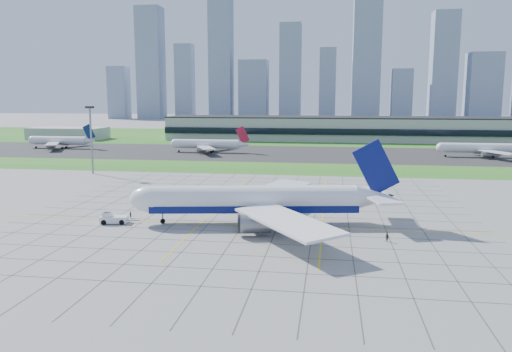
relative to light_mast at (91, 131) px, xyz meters
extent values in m
plane|color=gray|center=(70.00, -65.00, -16.18)|extent=(1400.00, 1400.00, 0.00)
cube|color=#216C1F|center=(70.00, 25.00, -16.16)|extent=(700.00, 35.00, 0.04)
cube|color=#383838|center=(70.00, 80.00, -16.15)|extent=(700.00, 75.00, 0.04)
cube|color=#216C1F|center=(70.00, 190.00, -16.16)|extent=(700.00, 145.00, 0.04)
cube|color=#474744|center=(22.00, -55.00, -16.17)|extent=(0.18, 130.00, 0.02)
cube|color=#474744|center=(30.00, -55.00, -16.17)|extent=(0.18, 130.00, 0.02)
cube|color=#474744|center=(38.00, -55.00, -16.17)|extent=(0.18, 130.00, 0.02)
cube|color=#474744|center=(46.00, -55.00, -16.17)|extent=(0.18, 130.00, 0.02)
cube|color=#474744|center=(54.00, -55.00, -16.17)|extent=(0.18, 130.00, 0.02)
cube|color=#474744|center=(62.00, -55.00, -16.17)|extent=(0.18, 130.00, 0.02)
cube|color=#474744|center=(70.00, -55.00, -16.17)|extent=(0.18, 130.00, 0.02)
cube|color=#474744|center=(78.00, -55.00, -16.17)|extent=(0.18, 130.00, 0.02)
cube|color=#474744|center=(86.00, -55.00, -16.17)|extent=(0.18, 130.00, 0.02)
cube|color=#474744|center=(94.00, -55.00, -16.17)|extent=(0.18, 130.00, 0.02)
cube|color=#474744|center=(102.00, -55.00, -16.17)|extent=(0.18, 130.00, 0.02)
cube|color=#474744|center=(110.00, -55.00, -16.17)|extent=(0.18, 130.00, 0.02)
cube|color=#474744|center=(118.00, -55.00, -16.17)|extent=(0.18, 130.00, 0.02)
cube|color=#474744|center=(70.00, -105.00, -16.17)|extent=(110.00, 0.18, 0.02)
cube|color=#474744|center=(70.00, -97.00, -16.17)|extent=(110.00, 0.18, 0.02)
cube|color=#474744|center=(70.00, -89.00, -16.17)|extent=(110.00, 0.18, 0.02)
cube|color=#474744|center=(70.00, -81.00, -16.17)|extent=(110.00, 0.18, 0.02)
cube|color=#474744|center=(70.00, -73.00, -16.17)|extent=(110.00, 0.18, 0.02)
cube|color=#474744|center=(70.00, -65.00, -16.17)|extent=(110.00, 0.18, 0.02)
cube|color=#474744|center=(70.00, -57.00, -16.17)|extent=(110.00, 0.18, 0.02)
cube|color=#474744|center=(70.00, -49.00, -16.17)|extent=(110.00, 0.18, 0.02)
cube|color=#474744|center=(70.00, -41.00, -16.17)|extent=(110.00, 0.18, 0.02)
cube|color=#474744|center=(70.00, -33.00, -16.17)|extent=(110.00, 0.18, 0.02)
cube|color=#474744|center=(70.00, -25.00, -16.17)|extent=(110.00, 0.18, 0.02)
cube|color=#474744|center=(70.00, -17.00, -16.17)|extent=(110.00, 0.18, 0.02)
cube|color=#474744|center=(70.00, -9.00, -16.17)|extent=(110.00, 0.18, 0.02)
cube|color=#474744|center=(70.00, -1.00, -16.17)|extent=(110.00, 0.18, 0.02)
cube|color=yellow|center=(70.00, -67.00, -16.16)|extent=(120.00, 0.25, 0.03)
cube|color=yellow|center=(60.00, -45.00, -16.16)|extent=(0.25, 100.00, 0.03)
cube|color=yellow|center=(88.00, -45.00, -16.16)|extent=(0.25, 100.00, 0.03)
cube|color=#B7B7B2|center=(110.00, 165.00, -8.68)|extent=(260.00, 42.00, 15.00)
cube|color=black|center=(110.00, 143.50, -9.18)|extent=(260.00, 1.00, 4.00)
cube|color=black|center=(110.00, 165.00, -0.78)|extent=(260.00, 42.00, 0.80)
cube|color=#B7B7B2|center=(-90.00, 145.00, -12.18)|extent=(50.00, 25.00, 8.00)
cylinder|color=gray|center=(0.00, 0.00, -3.68)|extent=(0.70, 0.70, 25.00)
cube|color=black|center=(0.00, 0.00, 9.02)|extent=(2.50, 2.50, 0.80)
cube|color=#7F8EA6|center=(-188.00, 455.00, 17.82)|extent=(24.00, 21.60, 68.00)
cube|color=#7F8EA6|center=(-143.00, 455.00, 54.82)|extent=(31.00, 27.90, 142.00)
cube|color=#7F8EA6|center=(-98.00, 455.00, 31.32)|extent=(22.00, 19.80, 95.00)
cube|color=#7F8EA6|center=(-50.00, 455.00, 63.82)|extent=(28.00, 25.20, 160.00)
cube|color=#7F8EA6|center=(-8.00, 455.00, 20.82)|extent=(35.00, 31.50, 74.00)
cube|color=#7F8EA6|center=(38.00, 455.00, 42.82)|extent=(26.00, 23.40, 118.00)
cube|color=#7F8EA6|center=(84.00, 455.00, 27.82)|extent=(20.00, 18.00, 88.00)
cube|color=#7F8EA6|center=(130.00, 455.00, 58.82)|extent=(33.00, 29.70, 150.00)
cube|color=#7F8EA6|center=(173.00, 455.00, 14.82)|extent=(24.00, 21.60, 62.00)
cube|color=#7F8EA6|center=(220.00, 455.00, 47.82)|extent=(29.00, 26.10, 128.00)
cube|color=#7F8EA6|center=(266.00, 455.00, 23.82)|extent=(36.00, 32.40, 80.00)
cylinder|color=white|center=(72.31, -65.12, -10.38)|extent=(48.02, 13.97, 6.21)
cube|color=#09125B|center=(72.31, -65.12, -12.35)|extent=(47.95, 13.56, 1.66)
ellipsoid|color=white|center=(48.81, -69.04, -10.38)|extent=(10.83, 7.77, 6.21)
cube|color=black|center=(46.56, -69.42, -9.86)|extent=(2.79, 3.64, 0.62)
cone|color=white|center=(99.38, -60.60, -10.07)|extent=(9.15, 7.19, 5.90)
cube|color=#09125B|center=(99.89, -60.52, -3.13)|extent=(11.23, 2.37, 13.22)
cube|color=white|center=(75.71, -47.75, -11.42)|extent=(17.20, 30.46, 1.01)
cube|color=white|center=(81.17, -80.45, -11.42)|extent=(24.43, 29.04, 1.01)
cylinder|color=slate|center=(70.52, -54.39, -13.49)|extent=(7.29, 4.99, 3.94)
cylinder|color=slate|center=(74.10, -75.85, -13.49)|extent=(7.29, 4.99, 3.94)
cylinder|color=gray|center=(51.36, -68.62, -14.83)|extent=(0.43, 0.43, 2.69)
cylinder|color=black|center=(51.36, -68.62, -15.61)|extent=(1.21, 0.70, 1.14)
cylinder|color=black|center=(76.87, -61.00, -15.51)|extent=(1.53, 1.45, 1.35)
cylinder|color=black|center=(77.96, -67.54, -15.51)|extent=(1.53, 1.45, 1.35)
cube|color=white|center=(40.11, -69.96, -15.25)|extent=(6.58, 3.87, 1.44)
cube|color=white|center=(38.48, -70.23, -14.22)|extent=(2.21, 2.54, 1.14)
cube|color=black|center=(38.48, -70.23, -14.01)|extent=(1.97, 2.31, 0.72)
cube|color=gray|center=(44.48, -69.23, -15.56)|extent=(3.08, 0.69, 0.19)
cylinder|color=black|center=(37.85, -68.98, -15.61)|extent=(1.20, 0.70, 1.14)
cylinder|color=black|center=(38.29, -71.62, -15.61)|extent=(1.20, 0.70, 1.14)
cylinder|color=black|center=(41.92, -68.30, -15.61)|extent=(1.20, 0.70, 1.14)
cylinder|color=black|center=(42.36, -70.94, -15.61)|extent=(1.20, 0.70, 1.14)
imported|color=black|center=(41.97, -64.82, -15.35)|extent=(0.61, 0.71, 1.66)
imported|color=black|center=(101.25, -75.96, -15.29)|extent=(1.10, 1.09, 1.79)
cylinder|color=white|center=(-62.82, 85.86, -11.68)|extent=(32.78, 4.80, 4.80)
cube|color=#082352|center=(-44.61, 85.86, -6.68)|extent=(7.46, 0.40, 9.15)
cube|color=white|center=(-60.54, 96.86, -12.48)|extent=(13.89, 20.66, 0.40)
cube|color=white|center=(-60.54, 74.86, -12.48)|extent=(13.89, 20.66, 0.40)
cylinder|color=black|center=(-60.09, 88.06, -15.68)|extent=(1.00, 1.00, 1.00)
cylinder|color=black|center=(-60.09, 83.66, -15.68)|extent=(1.00, 1.00, 1.00)
cylinder|color=white|center=(25.06, 77.94, -11.68)|extent=(34.40, 4.80, 4.80)
cube|color=#B11430|center=(44.17, 77.94, -6.68)|extent=(7.46, 0.40, 9.15)
cube|color=white|center=(27.44, 88.94, -12.48)|extent=(13.89, 20.66, 0.40)
cube|color=white|center=(27.44, 66.94, -12.48)|extent=(13.89, 20.66, 0.40)
cylinder|color=black|center=(27.92, 80.14, -15.68)|extent=(1.00, 1.00, 1.00)
cylinder|color=black|center=(27.92, 75.74, -15.68)|extent=(1.00, 1.00, 1.00)
cylinder|color=white|center=(163.36, 77.08, -11.68)|extent=(40.62, 4.80, 4.80)
cube|color=white|center=(166.18, 88.08, -12.48)|extent=(13.89, 20.66, 0.40)
cube|color=white|center=(166.18, 66.08, -12.48)|extent=(13.89, 20.66, 0.40)
cylinder|color=black|center=(166.75, 79.28, -15.68)|extent=(1.00, 1.00, 1.00)
cylinder|color=black|center=(166.75, 74.88, -15.68)|extent=(1.00, 1.00, 1.00)
camera|label=1|loc=(89.47, -176.61, 12.98)|focal=35.00mm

